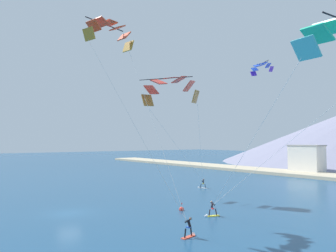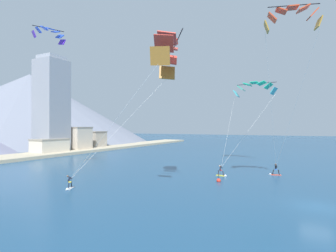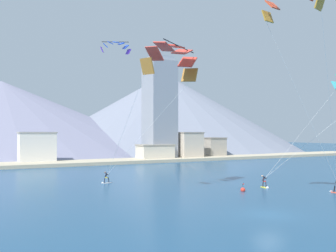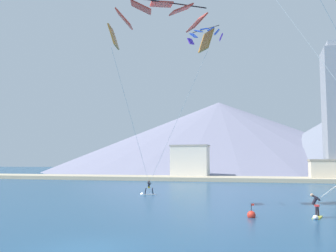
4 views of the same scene
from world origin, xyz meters
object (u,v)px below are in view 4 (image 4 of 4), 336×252
Objects in this scene: kitesurfer_near_trail at (147,191)px; race_marker_buoy at (251,215)px; parafoil_kite_near_trail at (161,20)px; parafoil_kite_distant_high_outer at (205,33)px; kitesurfer_near_lead at (316,211)px.

kitesurfer_near_trail is 18.39m from race_marker_buoy.
parafoil_kite_near_trail is 15.57× the size of race_marker_buoy.
parafoil_kite_distant_high_outer is (5.09, 9.75, 20.69)m from kitesurfer_near_trail.
parafoil_kite_distant_high_outer is 32.46m from race_marker_buoy.
parafoil_kite_distant_high_outer is 5.00× the size of race_marker_buoy.
parafoil_kite_near_trail is (-11.38, 3.12, 15.07)m from kitesurfer_near_lead.
kitesurfer_near_lead is at bearing 9.60° from race_marker_buoy.
race_marker_buoy is (11.82, -14.09, -0.29)m from kitesurfer_near_trail.
kitesurfer_near_lead is 20.78m from kitesurfer_near_trail.
kitesurfer_near_trail is at bearing 139.86° from kitesurfer_near_lead.
kitesurfer_near_trail is at bearing 129.99° from race_marker_buoy.
parafoil_kite_distant_high_outer is (-10.80, 23.15, 20.67)m from kitesurfer_near_lead.
race_marker_buoy is at bearing -27.53° from parafoil_kite_near_trail.
kitesurfer_near_lead is at bearing -64.98° from parafoil_kite_distant_high_outer.
race_marker_buoy is at bearing -74.23° from parafoil_kite_distant_high_outer.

